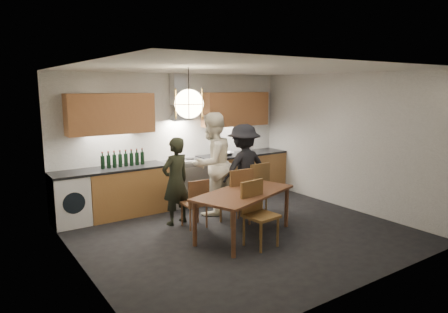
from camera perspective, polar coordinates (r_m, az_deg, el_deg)
ground at (r=6.62m, az=2.52°, el=-10.73°), size 5.00×5.00×0.00m
room_shell at (r=6.22m, az=2.64°, el=4.14°), size 5.02×4.52×2.61m
counter_run at (r=8.07m, az=-5.65°, el=-3.62°), size 5.00×0.62×0.90m
range_stove at (r=8.06m, az=-5.78°, el=-3.71°), size 0.90×0.60×0.92m
wall_fixtures at (r=7.96m, az=-6.37°, el=6.54°), size 4.30×0.54×1.10m
pendant_lamp at (r=5.57m, az=-5.03°, el=7.50°), size 0.43×0.43×0.70m
dining_table at (r=6.27m, az=2.84°, el=-5.79°), size 1.89×1.36×0.72m
chair_back_left at (r=6.66m, az=-3.99°, el=-6.27°), size 0.39×0.39×0.84m
chair_back_mid at (r=6.77m, az=2.01°, el=-5.20°), size 0.48×0.48×0.99m
chair_back_right at (r=7.38m, az=4.61°, el=-4.05°), size 0.45×0.45×0.97m
chair_front at (r=5.97m, az=4.70°, el=-7.46°), size 0.48×0.48×0.96m
person_left at (r=6.84m, az=-6.91°, el=-3.51°), size 0.61×0.47×1.51m
person_mid at (r=7.32m, az=-1.72°, el=-1.05°), size 1.08×0.95×1.88m
person_right at (r=7.49m, az=2.82°, el=-1.68°), size 1.09×0.65×1.66m
mixing_bowl at (r=8.49m, az=0.47°, el=0.43°), size 0.35×0.35×0.07m
stock_pot at (r=8.83m, az=3.30°, el=1.02°), size 0.22×0.22×0.14m
wine_bottles at (r=7.48m, az=-14.23°, el=-0.26°), size 0.82×0.07×0.30m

